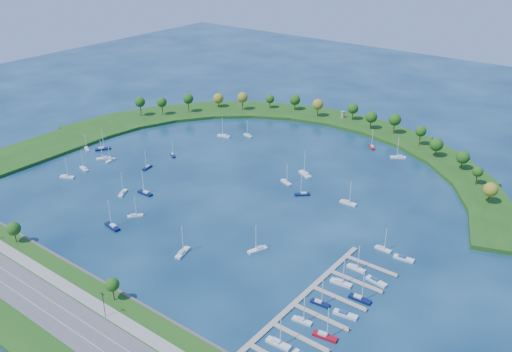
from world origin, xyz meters
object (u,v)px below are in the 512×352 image
Objects in this scene: docked_boat_5 at (345,314)px; docked_boat_10 at (383,248)px; moored_boat_17 at (147,167)px; moored_boat_4 at (104,158)px; docked_boat_11 at (404,258)px; moored_boat_12 at (398,157)px; docked_boat_6 at (341,282)px; moored_boat_15 at (302,194)px; docked_boat_4 at (320,302)px; moored_boat_19 at (135,215)px; docked_boat_0 at (278,343)px; moored_boat_8 at (286,182)px; moored_boat_13 at (123,192)px; moored_boat_2 at (258,249)px; docked_boat_9 at (376,281)px; moored_boat_1 at (103,148)px; dock_system at (320,303)px; moored_boat_18 at (84,168)px; moored_boat_14 at (248,135)px; moored_boat_0 at (305,174)px; docked_boat_2 at (302,320)px; moored_boat_6 at (87,148)px; moored_boat_20 at (173,155)px; moored_boat_3 at (145,193)px; moored_boat_5 at (348,202)px; moored_boat_9 at (372,146)px; harbor_tower at (343,115)px; moored_boat_7 at (67,176)px; docked_boat_7 at (360,298)px; moored_boat_10 at (224,136)px; docked_boat_3 at (325,335)px; docked_boat_8 at (356,268)px; moored_boat_11 at (112,226)px; moored_boat_21 at (111,160)px.

docked_boat_5 is 0.85× the size of docked_boat_10.
moored_boat_17 is 1.17× the size of docked_boat_5.
docked_boat_11 is at bearing 127.57° from moored_boat_4.
docked_boat_11 is at bearing 82.36° from moored_boat_12.
docked_boat_11 is at bearing 61.89° from docked_boat_6.
moored_boat_15 is 1.06× the size of docked_boat_4.
docked_boat_0 is (103.81, -28.95, 0.07)m from moored_boat_19.
moored_boat_13 reaches higher than moored_boat_8.
moored_boat_2 is 51.29m from docked_boat_9.
moored_boat_1 reaches higher than docked_boat_10.
docked_boat_4 is at bearing 62.04° from moored_boat_17.
docked_boat_6 reaches higher than dock_system.
moored_boat_19 is at bearing 176.66° from moored_boat_18.
moored_boat_2 is 87.12m from moored_boat_13.
docked_boat_5 is at bearing -124.62° from moored_boat_13.
moored_boat_14 is 105.32m from moored_boat_18.
moored_boat_0 reaches higher than docked_boat_2.
moored_boat_15 is 87.28m from docked_boat_4.
moored_boat_6 is 1.13× the size of docked_boat_5.
docked_boat_10 is at bearing -29.89° from moored_boat_19.
moored_boat_20 is at bearing -128.68° from moored_boat_6.
moored_boat_8 is 75.33m from docked_boat_10.
docked_boat_6 is (140.64, -28.11, 0.06)m from moored_boat_17.
moored_boat_3 is 103.21m from moored_boat_5.
moored_boat_15 is at bearing 140.17° from moored_boat_9.
docked_boat_4 is 47.79m from docked_boat_11.
docked_boat_6 reaches higher than moored_boat_5.
moored_boat_14 reaches higher than harbor_tower.
moored_boat_7 is at bearing 100.93° from moored_boat_9.
docked_boat_7 is at bearing 96.22° from moored_boat_15.
moored_boat_10 is (-20.30, 86.03, -0.01)m from moored_boat_3.
dock_system is at bearing 112.59° from moored_boat_4.
moored_boat_0 is at bearing -37.63° from moored_boat_1.
docked_boat_9 is (63.98, -123.95, -0.24)m from moored_boat_9.
moored_boat_15 is 124.42m from moored_boat_18.
moored_boat_1 is 202.10m from docked_boat_3.
docked_boat_8 reaches higher than docked_boat_4.
moored_boat_11 reaches higher than moored_boat_21.
moored_boat_7 is (-73.63, -172.78, -3.52)m from harbor_tower.
docked_boat_11 is at bearing -105.80° from moored_boat_13.
docked_boat_0 reaches higher than docked_boat_5.
moored_boat_21 is at bearing 178.73° from docked_boat_8.
moored_boat_0 is 1.40× the size of moored_boat_20.
docked_boat_5 is at bearing 91.24° from moored_boat_15.
moored_boat_2 reaches higher than docked_boat_2.
dock_system is 7.61× the size of docked_boat_2.
moored_boat_2 is at bearing 155.20° from docked_boat_5.
moored_boat_5 is at bearing 37.64° from moored_boat_20.
moored_boat_9 is 167.35m from moored_boat_11.
moored_boat_5 is (152.90, 29.49, -0.03)m from moored_boat_1.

